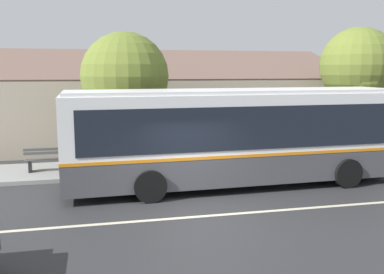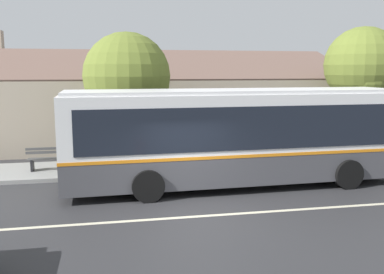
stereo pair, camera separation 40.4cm
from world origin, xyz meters
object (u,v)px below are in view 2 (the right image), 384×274
(transit_bus, at_px, (236,135))
(street_tree_secondary, at_px, (127,80))
(bench_down_street, at_px, (164,156))
(bench_by_building, at_px, (51,160))
(street_tree_primary, at_px, (363,68))
(bus_stop_sign, at_px, (370,126))

(transit_bus, xyz_separation_m, street_tree_secondary, (-3.49, 3.88, 1.80))
(bench_down_street, relative_size, street_tree_secondary, 0.33)
(bench_by_building, height_order, street_tree_secondary, street_tree_secondary)
(bench_down_street, relative_size, street_tree_primary, 0.31)
(bench_down_street, relative_size, bus_stop_sign, 0.77)
(transit_bus, distance_m, street_tree_primary, 8.74)
(street_tree_primary, xyz_separation_m, bus_stop_sign, (-0.84, -2.05, -2.40))
(street_tree_primary, distance_m, bus_stop_sign, 3.27)
(street_tree_primary, bearing_deg, bench_down_street, -171.70)
(bus_stop_sign, bearing_deg, bench_down_street, 175.65)
(bench_down_street, distance_m, bus_stop_sign, 8.76)
(bench_down_street, bearing_deg, bench_by_building, 177.53)
(transit_bus, relative_size, bench_down_street, 6.37)
(street_tree_primary, bearing_deg, bench_by_building, -175.05)
(bench_by_building, relative_size, bench_down_street, 0.93)
(street_tree_secondary, height_order, bus_stop_sign, street_tree_secondary)
(transit_bus, xyz_separation_m, bench_down_street, (-2.15, 2.75, -1.20))
(transit_bus, bearing_deg, bench_down_street, 127.98)
(bench_down_street, height_order, street_tree_secondary, street_tree_secondary)
(bench_down_street, height_order, street_tree_primary, street_tree_primary)
(bench_by_building, distance_m, bus_stop_sign, 13.09)
(bench_by_building, bearing_deg, street_tree_secondary, 17.39)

